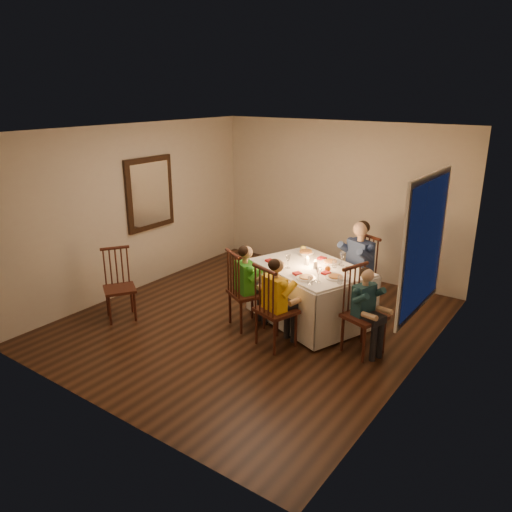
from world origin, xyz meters
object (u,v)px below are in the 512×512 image
Objects in this scene: chair_extra at (122,318)px; chair_end at (362,352)px; adult at (355,307)px; serving_bowl at (306,253)px; dining_table at (310,282)px; chair_near_left at (247,325)px; child_teal at (362,352)px; child_yellow at (276,345)px; chair_adult at (355,307)px; chair_near_right at (276,345)px; child_green at (247,325)px.

chair_end is at bearing -37.98° from chair_extra.
chair_extra is 0.77× the size of adult.
adult is 1.12m from serving_bowl.
dining_table reaches higher than chair_near_left.
serving_bowl is (-1.28, 0.77, 0.83)m from child_teal.
chair_end is at bearing -136.45° from child_yellow.
chair_adult is 1.33m from child_teal.
dining_table is at bearing -92.35° from chair_adult.
chair_near_right is 0.99× the size of child_teal.
dining_table is 1.67× the size of chair_end.
chair_near_right is 1.07m from child_teal.
chair_extra is 1.78m from child_green.
chair_end is 1.60m from child_green.
adult is at bearing 45.76° from chair_end.
chair_near_right is 0.83× the size of adult.
chair_extra is (-2.20, -0.61, 0.00)m from chair_near_right.
dining_table is 1.20m from child_teal.
child_teal is (0.63, -1.17, 0.00)m from adult.
chair_end reaches higher than chair_extra.
child_yellow is at bearing -79.28° from adult.
child_teal is at bearing -39.62° from adult.
child_yellow reaches higher than chair_adult.
chair_near_left is at bearing 116.24° from chair_end.
dining_table reaches higher than child_teal.
child_yellow is at bearing -41.42° from chair_extra.
chair_adult is 1.08× the size of chair_extra.
dining_table is at bearing -92.35° from adult.
chair_near_left is (-0.60, -0.65, -0.57)m from dining_table.
chair_end is at bearing -31.24° from serving_bowl.
child_teal reaches higher than chair_near_right.
chair_extra is at bearing 32.78° from child_yellow.
chair_near_right is (0.62, -0.23, 0.00)m from chair_near_left.
adult is at bearing 45.76° from child_teal.
chair_end is 1.71m from serving_bowl.
dining_table reaches higher than adult.
chair_near_left is 1.60m from chair_end.
chair_near_left is 0.67m from child_yellow.
chair_near_right is at bearing -172.39° from chair_near_left.
child_yellow reaches higher than chair_extra.
adult is 1.33m from child_teal.
dining_table reaches higher than chair_adult.
chair_near_right is at bearing -68.02° from dining_table.
child_green reaches higher than chair_near_right.
dining_table is at bearing -71.51° from child_yellow.
serving_bowl is at bearing -126.56° from adult.
serving_bowl is (-0.65, -0.39, 0.83)m from chair_adult.
chair_near_right is 1.08× the size of chair_extra.
adult is at bearing -84.13° from child_yellow.
chair_near_right is at bearing 133.77° from chair_end.
chair_adult is at bearing -15.21° from chair_extra.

